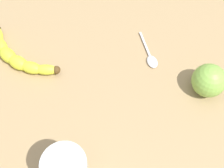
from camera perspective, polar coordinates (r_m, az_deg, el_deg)
The scene contains 4 objects.
wooden_tabletop at distance 67.69cm, azimuth -1.02°, elevation -1.30°, with size 120.00×120.00×3.00cm, color #A28459.
banana at distance 72.82cm, azimuth -17.95°, elevation 5.15°, with size 11.87×20.33×3.15cm.
green_apple_fruit at distance 66.32cm, azimuth 18.17°, elevation 0.65°, with size 7.32×7.32×7.32cm, color #84B747.
teaspoon at distance 70.79cm, azimuth 7.59°, elevation 4.72°, with size 3.73×11.26×0.80cm.
Camera 1 is at (-14.25, -30.85, 60.04)cm, focal length 47.40 mm.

